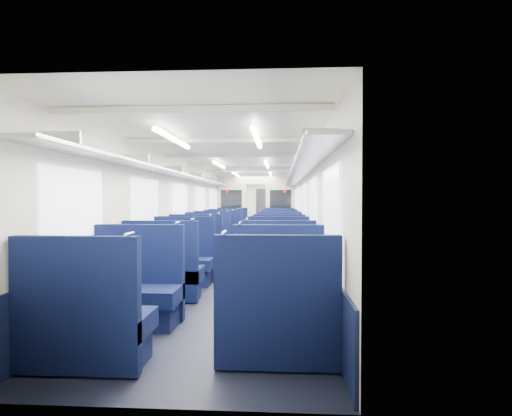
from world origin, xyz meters
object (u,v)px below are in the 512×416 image
Objects in this scene: seat_8 at (198,253)px; seat_17 at (279,234)px; seat_1 at (277,323)px; seat_14 at (221,237)px; seat_2 at (135,293)px; seat_3 at (278,295)px; bulkhead at (256,206)px; seat_11 at (279,247)px; seat_4 at (164,275)px; seat_9 at (279,253)px; seat_18 at (232,230)px; end_door at (263,208)px; seat_12 at (216,241)px; seat_10 at (207,247)px; seat_6 at (183,262)px; seat_0 at (85,326)px; seat_15 at (279,238)px; seat_13 at (279,242)px; seat_16 at (227,234)px; seat_5 at (278,274)px; seat_19 at (279,231)px; seat_7 at (279,263)px.

seat_8 and seat_17 have the same top height.
seat_14 is at bearing 101.89° from seat_1.
seat_3 is at bearing 1.05° from seat_2.
bulkhead is 5.17m from seat_11.
seat_4 is 5.74m from seat_14.
seat_9 is 6.02m from seat_18.
end_door is 10.29m from seat_12.
seat_10 is 1.00× the size of seat_14.
seat_6 is at bearing 126.47° from seat_3.
seat_0 is at bearing -100.00° from seat_17.
seat_0 is 1.00× the size of seat_6.
seat_9 is at bearing 55.96° from seat_4.
seat_12 is (0.00, 2.35, 0.00)m from seat_8.
seat_15 is at bearing 90.00° from seat_1.
seat_1 and seat_13 have the same top height.
seat_4 is at bearing 146.48° from seat_3.
seat_6 is 3.79m from seat_13.
seat_0 is at bearing -90.00° from seat_10.
seat_16 is (-1.66, 4.44, 0.00)m from seat_9.
bulkhead is at bearing 97.77° from seat_9.
bulkhead is at bearing 80.77° from seat_10.
seat_9 and seat_18 have the same top height.
seat_17 is (0.00, 3.57, 0.00)m from seat_11.
seat_14 is at bearing 116.85° from seat_9.
seat_0 and seat_14 have the same top height.
bulkhead reaches higher than seat_16.
seat_5 and seat_8 have the same top height.
seat_19 is (0.83, -6.89, -0.63)m from end_door.
seat_3 is 8.18m from seat_17.
end_door is at bearing 84.15° from seat_16.
seat_14 is 1.66m from seat_15.
seat_1 is (0.83, -10.68, -0.86)m from bulkhead.
seat_13 is at bearing 90.00° from seat_11.
seat_7 is at bearing -53.15° from seat_10.
seat_16 is (0.00, 2.14, 0.00)m from seat_12.
seat_0 is 1.00× the size of seat_7.
seat_5 and seat_16 have the same top height.
seat_17 and seat_18 have the same top height.
seat_10 is at bearing -90.00° from seat_12.
seat_2 is at bearing -90.00° from seat_10.
seat_19 is (0.00, 1.03, 0.00)m from seat_17.
seat_8 is (0.00, 1.26, 0.00)m from seat_6.
seat_10 is at bearing 106.59° from seat_1.
seat_18 is at bearing 144.78° from seat_17.
seat_4 is 1.00× the size of seat_10.
seat_6 is at bearing -90.00° from seat_16.
seat_0 is 7.09m from seat_13.
seat_4 is at bearing -115.35° from seat_11.
end_door is 1.67× the size of seat_17.
seat_18 is 1.00× the size of seat_19.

